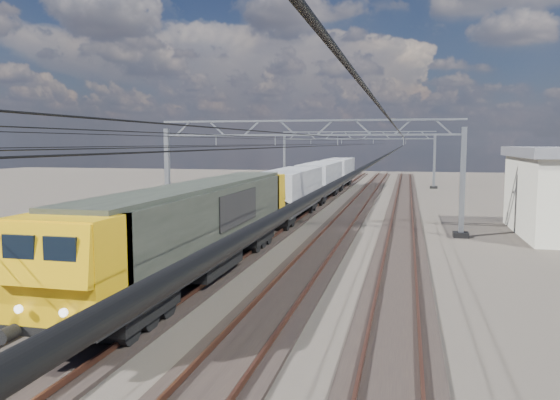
% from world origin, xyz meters
% --- Properties ---
extents(ground, '(160.00, 160.00, 0.00)m').
position_xyz_m(ground, '(0.00, 0.00, 0.00)').
color(ground, black).
rests_on(ground, ground).
extents(track_outer_west, '(2.60, 140.00, 0.30)m').
position_xyz_m(track_outer_west, '(-6.00, 0.00, 0.07)').
color(track_outer_west, black).
rests_on(track_outer_west, ground).
extents(track_loco, '(2.60, 140.00, 0.30)m').
position_xyz_m(track_loco, '(-2.00, 0.00, 0.07)').
color(track_loco, black).
rests_on(track_loco, ground).
extents(track_inner_east, '(2.60, 140.00, 0.30)m').
position_xyz_m(track_inner_east, '(2.00, 0.00, 0.07)').
color(track_inner_east, black).
rests_on(track_inner_east, ground).
extents(track_outer_east, '(2.60, 140.00, 0.30)m').
position_xyz_m(track_outer_east, '(6.00, 0.00, 0.07)').
color(track_outer_east, black).
rests_on(track_outer_east, ground).
extents(catenary_gantry_mid, '(19.90, 0.90, 7.11)m').
position_xyz_m(catenary_gantry_mid, '(0.00, 4.00, 3.91)').
color(catenary_gantry_mid, gray).
rests_on(catenary_gantry_mid, ground).
extents(catenary_gantry_far, '(19.90, 0.90, 7.11)m').
position_xyz_m(catenary_gantry_far, '(0.00, 40.00, 3.91)').
color(catenary_gantry_far, gray).
rests_on(catenary_gantry_far, ground).
extents(overhead_wires, '(12.03, 140.00, 0.53)m').
position_xyz_m(overhead_wires, '(0.00, 8.00, 5.75)').
color(overhead_wires, black).
rests_on(overhead_wires, ground).
extents(locomotive, '(2.76, 21.10, 3.62)m').
position_xyz_m(locomotive, '(-2.00, -9.06, 2.33)').
color(locomotive, black).
rests_on(locomotive, ground).
extents(hopper_wagon_lead, '(3.38, 13.00, 3.25)m').
position_xyz_m(hopper_wagon_lead, '(-2.00, 8.63, 2.23)').
color(hopper_wagon_lead, black).
rests_on(hopper_wagon_lead, ground).
extents(hopper_wagon_mid, '(3.38, 13.00, 3.25)m').
position_xyz_m(hopper_wagon_mid, '(-2.00, 22.83, 2.23)').
color(hopper_wagon_mid, black).
rests_on(hopper_wagon_mid, ground).
extents(hopper_wagon_third, '(3.38, 13.00, 3.25)m').
position_xyz_m(hopper_wagon_third, '(-2.00, 37.03, 2.23)').
color(hopper_wagon_third, black).
rests_on(hopper_wagon_third, ground).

